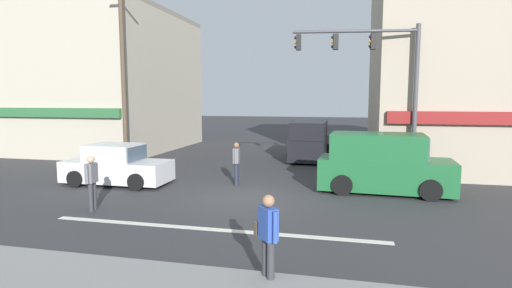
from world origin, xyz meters
TOP-DOWN VIEW (x-y plane):
  - ground_plane at (0.00, 0.00)m, footprint 120.00×120.00m
  - lane_marking_stripe at (0.00, -3.50)m, footprint 9.00×0.24m
  - building_left_block at (-13.56, 10.91)m, footprint 11.70×10.95m
  - building_right_corner at (10.20, 8.82)m, footprint 11.18×9.84m
  - street_tree at (7.44, 7.44)m, footprint 4.13×4.13m
  - utility_pole_near_left at (-7.34, 4.73)m, footprint 1.40×0.22m
  - utility_pole_far_right at (8.75, 8.43)m, footprint 1.40×0.22m
  - traffic_light_mast at (4.62, 3.53)m, footprint 4.86×0.83m
  - van_crossing_leftbound at (4.61, 1.83)m, footprint 4.69×2.23m
  - sedan_crossing_rightbound at (-5.40, 0.84)m, footprint 4.11×1.89m
  - van_waiting_far at (1.32, 8.99)m, footprint 2.06×4.61m
  - pedestrian_foreground_with_bag at (2.03, -6.18)m, footprint 0.53×0.63m
  - pedestrian_mid_crossing at (-0.80, 1.77)m, footprint 0.25×0.57m
  - pedestrian_far_side at (-4.04, -2.65)m, footprint 0.24×0.57m

SIDE VIEW (x-z plane):
  - ground_plane at x=0.00m, z-range 0.00..0.00m
  - lane_marking_stripe at x=0.00m, z-range 0.00..0.01m
  - sedan_crossing_rightbound at x=-5.40m, z-range -0.08..1.50m
  - pedestrian_mid_crossing at x=-0.80m, z-range 0.11..1.78m
  - pedestrian_far_side at x=-4.04m, z-range 0.11..1.78m
  - pedestrian_foreground_with_bag at x=2.03m, z-range 0.12..1.79m
  - van_crossing_leftbound at x=4.61m, z-range -0.05..2.06m
  - van_waiting_far at x=1.32m, z-range -0.05..2.06m
  - street_tree at x=7.44m, z-range 0.90..6.86m
  - utility_pole_far_right at x=8.75m, z-range 0.15..7.82m
  - traffic_light_mast at x=4.62m, z-range 1.20..7.40m
  - building_left_block at x=-13.56m, z-range 0.00..8.89m
  - utility_pole_near_left at x=-7.34m, z-range 0.15..8.89m
  - building_right_corner at x=10.20m, z-range 0.00..11.46m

